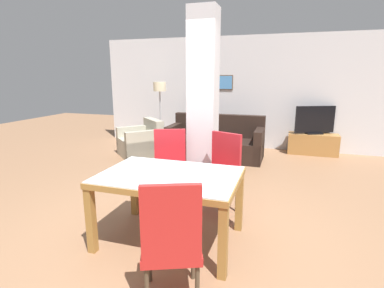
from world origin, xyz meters
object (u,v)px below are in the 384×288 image
at_px(coffee_table, 211,159).
at_px(floor_lamp, 160,93).
at_px(bottle, 215,144).
at_px(sofa, 216,143).
at_px(tv_stand, 313,144).
at_px(dining_table, 170,188).
at_px(dining_chair_near_right, 171,239).
at_px(dining_chair_far_right, 221,171).
at_px(tv_screen, 315,120).
at_px(dining_chair_far_left, 170,165).
at_px(armchair, 142,143).

xyz_separation_m(coffee_table, floor_lamp, (-1.70, 1.57, 1.12)).
bearing_deg(bottle, sofa, 102.30).
bearing_deg(tv_stand, dining_table, -111.56).
bearing_deg(sofa, dining_chair_near_right, 98.84).
bearing_deg(coffee_table, dining_chair_far_right, -71.45).
bearing_deg(dining_table, dining_chair_near_right, -67.47).
xyz_separation_m(sofa, floor_lamp, (-1.57, 0.58, 1.04)).
height_order(tv_screen, floor_lamp, floor_lamp).
bearing_deg(dining_chair_far_left, armchair, -76.09).
bearing_deg(tv_screen, coffee_table, 21.00).
bearing_deg(dining_chair_far_right, dining_chair_near_right, 111.95).
relative_size(dining_table, armchair, 1.23).
bearing_deg(sofa, floor_lamp, -20.17).
height_order(sofa, floor_lamp, floor_lamp).
distance_m(sofa, coffee_table, 1.01).
relative_size(dining_chair_far_right, floor_lamp, 0.65).
bearing_deg(bottle, tv_screen, 45.77).
distance_m(tv_stand, tv_screen, 0.55).
bearing_deg(coffee_table, dining_chair_far_left, -96.46).
bearing_deg(tv_stand, dining_chair_far_left, -120.99).
bearing_deg(tv_stand, coffee_table, -135.22).
distance_m(dining_table, tv_stand, 4.76).
bearing_deg(dining_chair_far_left, coffee_table, -118.01).
height_order(dining_chair_far_right, dining_chair_far_left, same).
bearing_deg(dining_chair_near_right, bottle, 75.29).
xyz_separation_m(armchair, floor_lamp, (0.06, 0.93, 1.07)).
xyz_separation_m(bottle, tv_screen, (1.85, 1.90, 0.25)).
relative_size(armchair, tv_screen, 1.39).
relative_size(dining_chair_near_right, armchair, 0.89).
bearing_deg(floor_lamp, dining_table, -65.19).
relative_size(dining_chair_near_right, sofa, 0.51).
relative_size(bottle, tv_stand, 0.20).
xyz_separation_m(armchair, bottle, (1.84, -0.62, 0.25)).
relative_size(dining_chair_far_left, tv_screen, 1.23).
height_order(dining_chair_far_right, armchair, dining_chair_far_right).
xyz_separation_m(dining_table, tv_screen, (1.74, 4.42, 0.18)).
bearing_deg(dining_chair_far_left, dining_chair_near_right, 90.48).
xyz_separation_m(dining_chair_near_right, dining_chair_far_right, (-0.00, 1.77, 0.00)).
bearing_deg(sofa, armchair, 12.45).
relative_size(sofa, coffee_table, 3.50).
height_order(dining_chair_far_right, coffee_table, dining_chair_far_right).
distance_m(bottle, tv_stand, 2.67).
distance_m(dining_chair_far_right, dining_chair_far_left, 0.72).
bearing_deg(bottle, dining_chair_far_left, -99.07).
bearing_deg(dining_chair_near_right, dining_table, 90.00).
bearing_deg(dining_chair_near_right, tv_stand, 52.81).
distance_m(dining_chair_far_right, sofa, 2.70).
bearing_deg(coffee_table, armchair, 160.29).
xyz_separation_m(sofa, coffee_table, (0.14, -0.99, -0.08)).
distance_m(dining_chair_near_right, sofa, 4.43).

